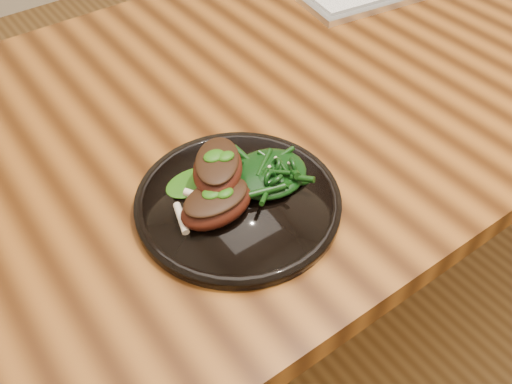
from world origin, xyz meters
The scene contains 6 objects.
desk centered at (0.00, 0.00, 0.67)m, with size 1.60×0.80×0.75m.
plate centered at (-0.33, -0.19, 0.76)m, with size 0.26×0.26×0.02m.
lamb_chop_front centered at (-0.37, -0.20, 0.79)m, with size 0.10×0.07×0.04m.
lamb_chop_back centered at (-0.34, -0.16, 0.80)m, with size 0.11×0.11×0.04m.
herb_smear centered at (-0.36, -0.13, 0.77)m, with size 0.08×0.05×0.00m, color #113F06.
greens_heap centered at (-0.27, -0.18, 0.78)m, with size 0.10×0.10×0.04m.
Camera 1 is at (-0.60, -0.61, 1.29)m, focal length 40.00 mm.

